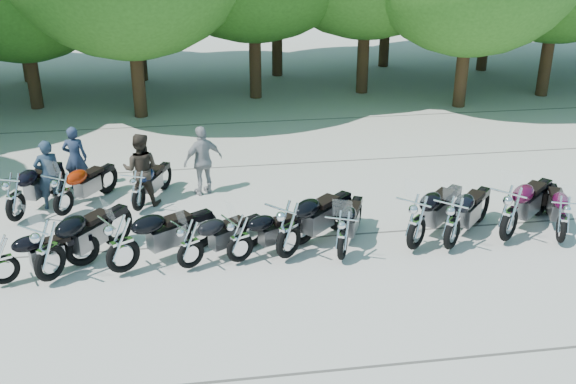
{
  "coord_description": "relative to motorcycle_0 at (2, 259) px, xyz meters",
  "views": [
    {
      "loc": [
        -1.93,
        -11.28,
        6.64
      ],
      "look_at": [
        0.0,
        1.5,
        1.1
      ],
      "focal_mm": 42.0,
      "sensor_mm": 36.0,
      "label": 1
    }
  ],
  "objects": [
    {
      "name": "motorcycle_5",
      "position": [
        5.41,
        0.2,
        0.13
      ],
      "size": [
        2.38,
        2.29,
        1.43
      ],
      "primitive_type": null,
      "rotation": [
        0.0,
        0.0,
        2.32
      ],
      "color": "black",
      "rests_on": "ground"
    },
    {
      "name": "motorcycle_2",
      "position": [
        2.18,
        0.1,
        0.11
      ],
      "size": [
        2.49,
        1.92,
        1.39
      ],
      "primitive_type": null,
      "rotation": [
        0.0,
        0.0,
        2.12
      ],
      "color": "black",
      "rests_on": "ground"
    },
    {
      "name": "motorcycle_10",
      "position": [
        11.19,
        0.04,
        0.02
      ],
      "size": [
        1.37,
        2.24,
        1.21
      ],
      "primitive_type": null,
      "rotation": [
        0.0,
        0.0,
        2.78
      ],
      "color": "#390725",
      "rests_on": "ground"
    },
    {
      "name": "motorcycle_9",
      "position": [
        10.11,
        0.25,
        0.14
      ],
      "size": [
        2.42,
        2.28,
        1.44
      ],
      "primitive_type": null,
      "rotation": [
        0.0,
        0.0,
        2.3
      ],
      "color": "#3B0820",
      "rests_on": "ground"
    },
    {
      "name": "motorcycle_0",
      "position": [
        0.0,
        0.0,
        0.0
      ],
      "size": [
        2.14,
        1.42,
        1.17
      ],
      "primitive_type": null,
      "rotation": [
        0.0,
        0.0,
        1.99
      ],
      "color": "black",
      "rests_on": "ground"
    },
    {
      "name": "rider_1",
      "position": [
        2.39,
        3.5,
        0.3
      ],
      "size": [
        0.95,
        0.8,
        1.76
      ],
      "primitive_type": "imported",
      "rotation": [
        0.0,
        0.0,
        2.98
      ],
      "color": "#2A231C",
      "rests_on": "ground"
    },
    {
      "name": "motorcycle_6",
      "position": [
        6.48,
        0.01,
        0.02
      ],
      "size": [
        1.47,
        2.23,
        1.21
      ],
      "primitive_type": null,
      "rotation": [
        0.0,
        0.0,
        2.72
      ],
      "color": "black",
      "rests_on": "ground"
    },
    {
      "name": "motorcycle_7",
      "position": [
        8.06,
        0.18,
        0.12
      ],
      "size": [
        2.28,
        2.31,
        1.41
      ],
      "primitive_type": null,
      "rotation": [
        0.0,
        0.0,
        2.37
      ],
      "color": "black",
      "rests_on": "ground"
    },
    {
      "name": "motorcycle_3",
      "position": [
        3.47,
        0.09,
        0.01
      ],
      "size": [
        2.12,
        1.66,
        1.19
      ],
      "primitive_type": null,
      "rotation": [
        0.0,
        0.0,
        2.13
      ],
      "color": "black",
      "rests_on": "ground"
    },
    {
      "name": "motorcycle_8",
      "position": [
        8.8,
        0.08,
        0.09
      ],
      "size": [
        2.16,
        2.24,
        1.35
      ],
      "primitive_type": null,
      "rotation": [
        0.0,
        0.0,
        2.39
      ],
      "color": "black",
      "rests_on": "ground"
    },
    {
      "name": "motorcycle_12",
      "position": [
        0.64,
        2.97,
        0.03
      ],
      "size": [
        1.74,
        2.19,
        1.23
      ],
      "primitive_type": null,
      "rotation": [
        0.0,
        0.0,
        2.57
      ],
      "color": "#961F05",
      "rests_on": "ground"
    },
    {
      "name": "rider_0",
      "position": [
        0.26,
        3.59,
        0.25
      ],
      "size": [
        0.71,
        0.58,
        1.67
      ],
      "primitive_type": "imported",
      "rotation": [
        0.0,
        0.0,
        3.47
      ],
      "color": "#1D2C3C",
      "rests_on": "ground"
    },
    {
      "name": "motorcycle_4",
      "position": [
        4.44,
        0.19,
        0.01
      ],
      "size": [
        2.16,
        1.49,
        1.18
      ],
      "primitive_type": null,
      "rotation": [
        0.0,
        0.0,
        2.02
      ],
      "color": "black",
      "rests_on": "ground"
    },
    {
      "name": "rider_3",
      "position": [
        0.71,
        4.73,
        0.23
      ],
      "size": [
        0.61,
        0.42,
        1.62
      ],
      "primitive_type": "imported",
      "rotation": [
        0.0,
        0.0,
        3.08
      ],
      "color": "#212D46",
      "rests_on": "ground"
    },
    {
      "name": "ground",
      "position": [
        5.54,
        -0.37,
        -0.58
      ],
      "size": [
        90.0,
        90.0,
        0.0
      ],
      "primitive_type": "plane",
      "color": "#9E9A8F",
      "rests_on": "ground"
    },
    {
      "name": "motorcycle_1",
      "position": [
        0.85,
        -0.01,
        0.13
      ],
      "size": [
        2.16,
        2.48,
        1.43
      ],
      "primitive_type": null,
      "rotation": [
        0.0,
        0.0,
        2.49
      ],
      "color": "black",
      "rests_on": "ground"
    },
    {
      "name": "rider_2",
      "position": [
        3.86,
        3.9,
        0.29
      ],
      "size": [
        1.11,
        0.81,
        1.74
      ],
      "primitive_type": "imported",
      "rotation": [
        0.0,
        0.0,
        3.57
      ],
      "color": "gray",
      "rests_on": "ground"
    },
    {
      "name": "motorcycle_13",
      "position": [
        2.32,
        2.99,
        -0.01
      ],
      "size": [
        1.35,
        2.11,
        1.15
      ],
      "primitive_type": null,
      "rotation": [
        0.0,
        0.0,
        2.74
      ],
      "color": "#0B1634",
      "rests_on": "ground"
    },
    {
      "name": "motorcycle_11",
      "position": [
        -0.37,
        2.81,
        0.09
      ],
      "size": [
        1.5,
        2.48,
        1.34
      ],
      "primitive_type": null,
      "rotation": [
        0.0,
        0.0,
        2.79
      ],
      "color": "black",
      "rests_on": "ground"
    }
  ]
}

